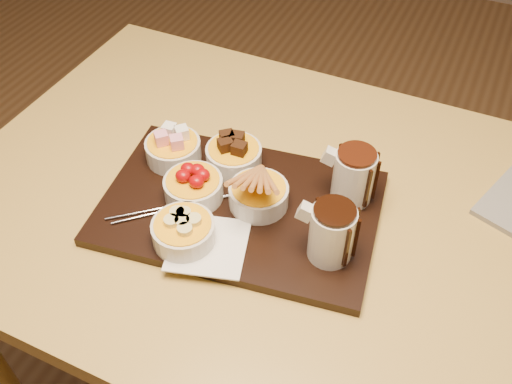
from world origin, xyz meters
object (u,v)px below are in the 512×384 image
at_px(bowl_strawberries, 194,188).
at_px(serving_board, 240,208).
at_px(pitcher_milk_chocolate, 353,177).
at_px(dining_table, 289,242).
at_px(pitcher_dark_chocolate, 332,234).

bearing_deg(bowl_strawberries, serving_board, 11.70).
relative_size(bowl_strawberries, pitcher_milk_chocolate, 1.06).
xyz_separation_m(dining_table, bowl_strawberries, (-0.15, -0.07, 0.14)).
bearing_deg(serving_board, bowl_strawberries, -176.42).
distance_m(dining_table, serving_board, 0.14).
relative_size(serving_board, pitcher_dark_chocolate, 4.87).
height_order(serving_board, pitcher_milk_chocolate, pitcher_milk_chocolate).
bearing_deg(pitcher_milk_chocolate, bowl_strawberries, -163.61).
distance_m(dining_table, pitcher_milk_chocolate, 0.19).
bearing_deg(pitcher_dark_chocolate, dining_table, 130.86).
height_order(dining_table, pitcher_milk_chocolate, pitcher_milk_chocolate).
xyz_separation_m(bowl_strawberries, pitcher_dark_chocolate, (0.25, -0.02, 0.03)).
height_order(serving_board, pitcher_dark_chocolate, pitcher_dark_chocolate).
bearing_deg(pitcher_dark_chocolate, pitcher_milk_chocolate, 85.60).
bearing_deg(pitcher_dark_chocolate, serving_board, 160.02).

